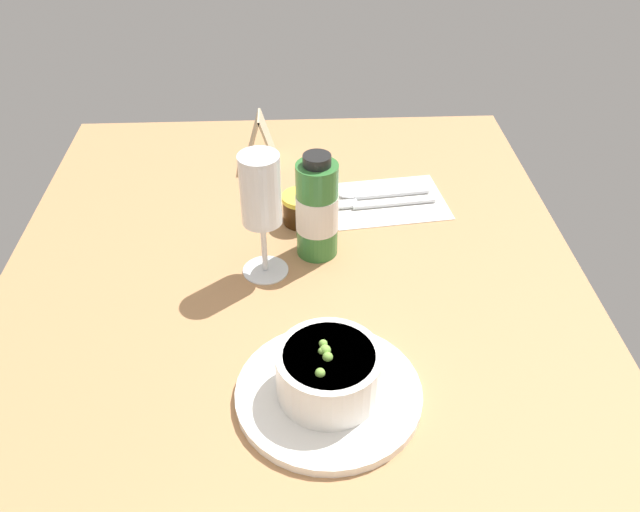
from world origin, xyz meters
TOP-DOWN VIEW (x-y plane):
  - ground_plane at (0.00, 0.00)cm, footprint 110.00×84.00cm
  - porridge_bowl at (-17.75, -3.87)cm, footprint 21.70×21.70cm
  - cutlery_setting at (23.52, -15.55)cm, footprint 16.14×20.62cm
  - wine_glass at (6.04, 3.93)cm, footprint 6.61×6.61cm
  - jam_jar at (18.32, -1.47)cm, footprint 5.90×5.90cm
  - sauce_bottle_green at (10.36, -3.74)cm, footprint 6.20×6.20cm
  - menu_card at (38.78, 5.35)cm, footprint 5.88×5.63cm

SIDE VIEW (x-z plane):
  - ground_plane at x=0.00cm, z-range -3.00..0.00cm
  - cutlery_setting at x=23.52cm, z-range -0.21..0.69cm
  - jam_jar at x=18.32cm, z-range 0.03..4.96cm
  - porridge_bowl at x=-17.75cm, z-range -0.79..7.02cm
  - menu_card at x=38.78cm, z-range -0.06..8.85cm
  - sauce_bottle_green at x=10.36cm, z-range -0.59..15.73cm
  - wine_glass at x=6.04cm, z-range 3.31..22.17cm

